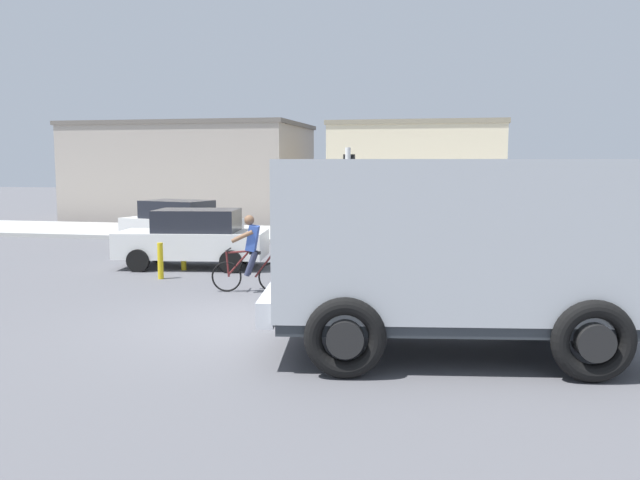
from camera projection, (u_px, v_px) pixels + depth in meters
ground_plane at (251, 319)px, 12.12m from camera, size 120.00×120.00×0.00m
sidewalk_far at (360, 236)px, 25.37m from camera, size 80.00×5.00×0.16m
truck_foreground at (453, 243)px, 9.78m from camera, size 5.73×3.44×2.90m
cyclist at (250, 254)px, 14.58m from camera, size 1.72×0.54×1.72m
traffic_light_pole at (348, 198)px, 14.87m from camera, size 0.24×0.43×3.20m
car_red_near at (354, 238)px, 18.10m from camera, size 4.10×2.06×1.60m
car_white_mid at (180, 224)px, 22.44m from camera, size 4.29×2.62×1.60m
car_far_side at (194, 238)px, 18.08m from camera, size 4.20×2.29×1.60m
bollard_near at (160, 261)px, 16.31m from camera, size 0.14×0.14×0.90m
bollard_far at (183, 253)px, 17.67m from camera, size 0.14×0.14×0.90m
building_corner_left at (194, 172)px, 33.91m from camera, size 11.32×7.31×4.86m
building_mid_block at (418, 174)px, 30.31m from camera, size 7.68×5.69×4.69m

